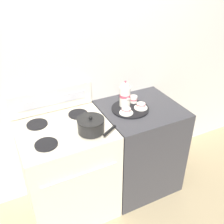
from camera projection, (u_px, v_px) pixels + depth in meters
name	position (u px, v px, depth m)	size (l,w,h in m)	color
ground_plane	(105.00, 192.00, 2.73)	(6.00, 6.00, 0.00)	tan
wall_back	(88.00, 83.00, 2.43)	(6.00, 0.05, 2.20)	beige
stove	(69.00, 170.00, 2.35)	(0.75, 0.69, 0.93)	beige
control_panel	(52.00, 100.00, 2.29)	(0.73, 0.05, 0.21)	beige
side_counter	(139.00, 147.00, 2.64)	(0.71, 0.66, 0.92)	#38383D
saucepan	(91.00, 125.00, 2.03)	(0.26, 0.31, 0.14)	black
serving_tray	(130.00, 109.00, 2.37)	(0.34, 0.34, 0.01)	black
teapot	(125.00, 94.00, 2.35)	(0.10, 0.16, 0.25)	white
teacup_left	(126.00, 111.00, 2.28)	(0.12, 0.12, 0.05)	white
teacup_right	(141.00, 106.00, 2.36)	(0.12, 0.12, 0.05)	white
creamer_jug	(134.00, 99.00, 2.45)	(0.07, 0.07, 0.06)	white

